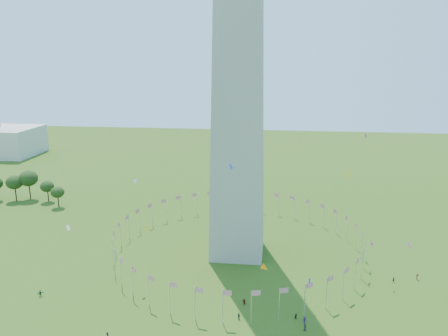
# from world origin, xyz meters

# --- Properties ---
(flag_ring) EXTENTS (80.24, 80.24, 9.00)m
(flag_ring) POSITION_xyz_m (-0.00, 50.00, 4.50)
(flag_ring) COLOR silver
(flag_ring) RESTS_ON ground
(crowd) EXTENTS (105.86, 78.91, 1.88)m
(crowd) POSITION_xyz_m (3.76, 4.93, 0.87)
(crowd) COLOR maroon
(crowd) RESTS_ON ground
(kites_aloft) EXTENTS (111.66, 61.34, 36.46)m
(kites_aloft) POSITION_xyz_m (5.67, 23.70, 20.38)
(kites_aloft) COLOR orange
(kites_aloft) RESTS_ON ground
(tree_line_west) EXTENTS (54.98, 15.87, 13.14)m
(tree_line_west) POSITION_xyz_m (-106.17, 91.20, 5.60)
(tree_line_west) COLOR #294617
(tree_line_west) RESTS_ON ground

